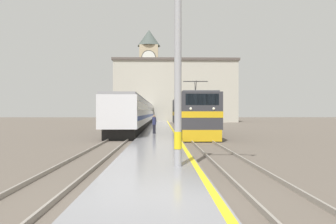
{
  "coord_description": "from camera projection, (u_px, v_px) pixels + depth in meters",
  "views": [
    {
      "loc": [
        0.25,
        -7.52,
        2.13
      ],
      "look_at": [
        0.78,
        19.36,
        2.14
      ],
      "focal_mm": 35.0,
      "sensor_mm": 36.0,
      "label": 1
    }
  ],
  "objects": [
    {
      "name": "ground_plane",
      "position": [
        159.0,
        131.0,
        37.5
      ],
      "size": [
        200.0,
        200.0,
        0.0
      ],
      "primitive_type": "plane",
      "color": "#60564C"
    },
    {
      "name": "platform",
      "position": [
        159.0,
        132.0,
        32.5
      ],
      "size": [
        3.2,
        140.0,
        0.26
      ],
      "color": "gray",
      "rests_on": "ground"
    },
    {
      "name": "rail_track_near",
      "position": [
        190.0,
        133.0,
        32.57
      ],
      "size": [
        2.84,
        140.0,
        0.16
      ],
      "color": "#60564C",
      "rests_on": "ground"
    },
    {
      "name": "rail_track_far",
      "position": [
        129.0,
        133.0,
        32.45
      ],
      "size": [
        2.83,
        140.0,
        0.16
      ],
      "color": "#60564C",
      "rests_on": "ground"
    },
    {
      "name": "locomotive_train",
      "position": [
        191.0,
        114.0,
        31.58
      ],
      "size": [
        2.92,
        18.15,
        4.71
      ],
      "color": "black",
      "rests_on": "ground"
    },
    {
      "name": "passenger_train",
      "position": [
        139.0,
        113.0,
        46.41
      ],
      "size": [
        2.92,
        46.53,
        3.6
      ],
      "color": "black",
      "rests_on": "ground"
    },
    {
      "name": "catenary_mast",
      "position": [
        180.0,
        51.0,
        11.29
      ],
      "size": [
        2.55,
        0.27,
        8.0
      ],
      "color": "#9E9EA3",
      "rests_on": "platform"
    },
    {
      "name": "person_on_platform",
      "position": [
        154.0,
        124.0,
        28.77
      ],
      "size": [
        0.34,
        0.34,
        1.63
      ],
      "color": "#23232D",
      "rests_on": "platform"
    },
    {
      "name": "clock_tower",
      "position": [
        149.0,
        72.0,
        84.28
      ],
      "size": [
        5.84,
        5.84,
        23.37
      ],
      "color": "tan",
      "rests_on": "ground"
    },
    {
      "name": "station_building",
      "position": [
        175.0,
        91.0,
        71.9
      ],
      "size": [
        26.54,
        9.63,
        13.4
      ],
      "color": "#B7B2A3",
      "rests_on": "ground"
    }
  ]
}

